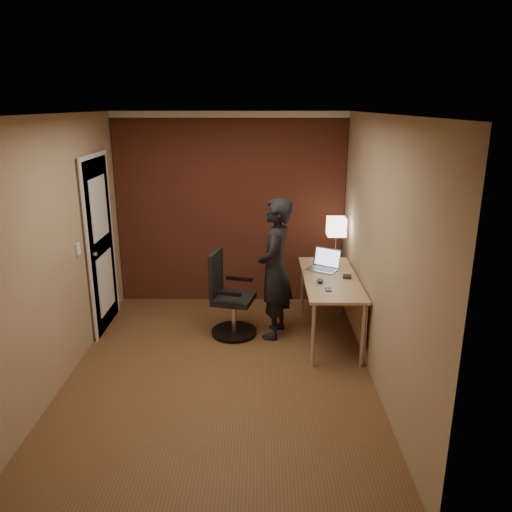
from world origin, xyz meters
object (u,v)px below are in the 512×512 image
Objects in this scene: laptop at (325,264)px; phone at (328,289)px; desk_lamp at (336,227)px; office_chair at (229,300)px; desk at (336,288)px; person at (275,269)px; mouse at (320,281)px; wallet at (347,277)px.

laptop is 0.70m from phone.
phone is (-0.05, -0.70, -0.06)m from laptop.
office_chair is at bearing -155.82° from desk_lamp.
desk is at bearing 69.76° from phone.
person is at bearing -157.41° from laptop.
mouse reaches higher than desk.
desk_lamp is 4.86× the size of wallet.
desk is 15.00× the size of mouse.
desk is at bearing 172.28° from wallet.
person is (-0.76, -0.59, -0.34)m from desk_lamp.
phone is (-0.15, -0.40, 0.13)m from desk.
person is at bearing 168.21° from mouse.
phone is (-0.22, -1.05, -0.41)m from desk_lamp.
office_chair reaches higher than laptop.
office_chair is at bearing 156.62° from phone.
laptop is 0.26× the size of person.
desk_lamp is 0.55× the size of office_chair.
person reaches higher than wallet.
desk_lamp reaches higher than wallet.
desk_lamp is at bearing 84.11° from desk.
wallet is 0.07× the size of person.
laptop is 3.63× the size of phone.
wallet is (0.26, 0.39, 0.01)m from phone.
desk is 13.04× the size of phone.
desk_lamp reaches higher than laptop.
office_chair reaches higher than mouse.
phone is at bearing -23.56° from office_chair.
mouse is 1.09m from office_chair.
laptop is at bearing 91.17° from mouse.
wallet is at bearing 99.06° from person.
desk is 13.64× the size of wallet.
desk_lamp is 0.96m from mouse.
wallet is 0.81m from person.
wallet is at bearing 56.31° from phone.
desk_lamp is at bearing 64.04° from laptop.
desk is at bearing 54.98° from mouse.
phone is 0.71m from person.
laptop is 1.20m from office_chair.
phone is 0.07× the size of person.
laptop is 0.49m from mouse.
mouse is at bearing 105.77° from phone.
desk is 0.84m from desk_lamp.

